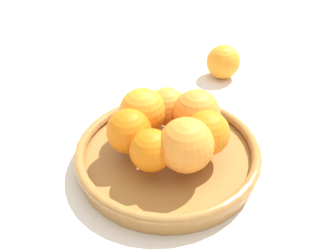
# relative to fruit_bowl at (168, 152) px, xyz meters

# --- Properties ---
(ground_plane) EXTENTS (4.00, 4.00, 0.00)m
(ground_plane) POSITION_rel_fruit_bowl_xyz_m (0.00, 0.00, -0.02)
(ground_plane) COLOR silver
(fruit_bowl) EXTENTS (0.31, 0.31, 0.04)m
(fruit_bowl) POSITION_rel_fruit_bowl_xyz_m (0.00, 0.00, 0.00)
(fruit_bowl) COLOR #A57238
(fruit_bowl) RESTS_ON ground_plane
(orange_pile) EXTENTS (0.19, 0.19, 0.08)m
(orange_pile) POSITION_rel_fruit_bowl_xyz_m (-0.00, 0.00, 0.06)
(orange_pile) COLOR orange
(orange_pile) RESTS_ON fruit_bowl
(stray_orange) EXTENTS (0.08, 0.08, 0.08)m
(stray_orange) POSITION_rel_fruit_bowl_xyz_m (-0.30, -0.13, 0.02)
(stray_orange) COLOR orange
(stray_orange) RESTS_ON ground_plane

